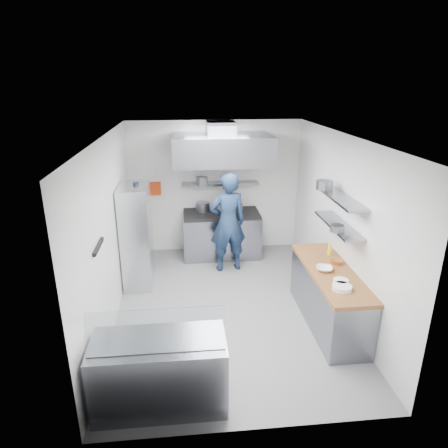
{
  "coord_description": "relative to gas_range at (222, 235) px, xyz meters",
  "views": [
    {
      "loc": [
        -0.65,
        -5.75,
        3.57
      ],
      "look_at": [
        0.0,
        0.6,
        1.25
      ],
      "focal_mm": 32.0,
      "sensor_mm": 36.0,
      "label": 1
    }
  ],
  "objects": [
    {
      "name": "over_range_shelf",
      "position": [
        0.0,
        0.24,
        1.07
      ],
      "size": [
        1.6,
        0.3,
        0.04
      ],
      "primitive_type": "cube",
      "color": "gray",
      "rests_on": "wall_back"
    },
    {
      "name": "rack_jar",
      "position": [
        -1.58,
        -1.01,
        1.35
      ],
      "size": [
        0.11,
        0.11,
        0.18
      ],
      "primitive_type": "cylinder",
      "color": "black",
      "rests_on": "wire_rack"
    },
    {
      "name": "wire_rack",
      "position": [
        -1.63,
        -1.06,
        0.48
      ],
      "size": [
        0.5,
        0.9,
        1.85
      ],
      "primitive_type": "cube",
      "color": "silver",
      "rests_on": "floor"
    },
    {
      "name": "rack_bin_b",
      "position": [
        -1.63,
        -0.72,
        0.85
      ],
      "size": [
        0.13,
        0.16,
        0.15
      ],
      "primitive_type": "cube",
      "color": "yellow",
      "rests_on": "wire_rack"
    },
    {
      "name": "wall_shelf_lower",
      "position": [
        1.54,
        -2.4,
        1.05
      ],
      "size": [
        0.3,
        1.3,
        0.04
      ],
      "primitive_type": "cube",
      "color": "gray",
      "rests_on": "wall_right"
    },
    {
      "name": "prep_counter_base",
      "position": [
        1.38,
        -2.7,
        -0.03
      ],
      "size": [
        0.62,
        2.0,
        0.84
      ],
      "primitive_type": "cube",
      "color": "gray",
      "rests_on": "floor"
    },
    {
      "name": "wall_shelf_upper",
      "position": [
        1.54,
        -2.4,
        1.47
      ],
      "size": [
        0.3,
        1.3,
        0.04
      ],
      "primitive_type": "cube",
      "color": "gray",
      "rests_on": "wall_right"
    },
    {
      "name": "knife_strip",
      "position": [
        -1.88,
        -3.0,
        1.1
      ],
      "size": [
        0.04,
        0.55,
        0.05
      ],
      "primitive_type": "cube",
      "color": "black",
      "rests_on": "wall_left"
    },
    {
      "name": "wall_front",
      "position": [
        -0.1,
        -4.6,
        0.95
      ],
      "size": [
        3.6,
        2.8,
        0.02
      ],
      "primitive_type": "cube",
      "rotation": [
        -1.57,
        0.0,
        0.0
      ],
      "color": "white",
      "rests_on": "floor"
    },
    {
      "name": "ceiling",
      "position": [
        -0.1,
        -2.1,
        2.35
      ],
      "size": [
        5.0,
        5.0,
        0.0
      ],
      "primitive_type": "plane",
      "rotation": [
        3.14,
        0.0,
        0.0
      ],
      "color": "silver",
      "rests_on": "wall_back"
    },
    {
      "name": "plate_stack_a",
      "position": [
        1.32,
        -3.28,
        0.48
      ],
      "size": [
        0.26,
        0.26,
        0.06
      ],
      "primitive_type": "cylinder",
      "color": "white",
      "rests_on": "prep_counter_top"
    },
    {
      "name": "rack_bin_a",
      "position": [
        -1.63,
        -1.01,
        0.35
      ],
      "size": [
        0.14,
        0.18,
        0.16
      ],
      "primitive_type": "cube",
      "color": "white",
      "rests_on": "wire_rack"
    },
    {
      "name": "wall_right",
      "position": [
        1.7,
        -2.1,
        0.95
      ],
      "size": [
        2.8,
        5.0,
        0.02
      ],
      "primitive_type": "cube",
      "rotation": [
        1.57,
        0.0,
        -1.57
      ],
      "color": "white",
      "rests_on": "floor"
    },
    {
      "name": "stock_pot_left",
      "position": [
        -0.38,
        0.11,
        0.61
      ],
      "size": [
        0.28,
        0.28,
        0.2
      ],
      "primitive_type": "cylinder",
      "color": "slate",
      "rests_on": "cooktop"
    },
    {
      "name": "floor",
      "position": [
        -0.1,
        -2.1,
        -0.45
      ],
      "size": [
        5.0,
        5.0,
        0.0
      ],
      "primitive_type": "plane",
      "color": "slate",
      "rests_on": "ground"
    },
    {
      "name": "cooktop",
      "position": [
        0.0,
        0.0,
        0.48
      ],
      "size": [
        1.57,
        0.78,
        0.06
      ],
      "primitive_type": "cube",
      "color": "black",
      "rests_on": "gas_range"
    },
    {
      "name": "stock_pot_right",
      "position": [
        0.33,
        0.06,
        0.59
      ],
      "size": [
        0.26,
        0.26,
        0.16
      ],
      "primitive_type": "cylinder",
      "color": "slate",
      "rests_on": "cooktop"
    },
    {
      "name": "red_firebox",
      "position": [
        -1.35,
        0.34,
        0.97
      ],
      "size": [
        0.22,
        0.1,
        0.26
      ],
      "primitive_type": "cube",
      "color": "#B7310E",
      "rests_on": "wall_back"
    },
    {
      "name": "wall_back",
      "position": [
        -0.1,
        0.4,
        0.95
      ],
      "size": [
        3.6,
        2.8,
        0.02
      ],
      "primitive_type": "cube",
      "rotation": [
        1.57,
        0.0,
        0.0
      ],
      "color": "white",
      "rests_on": "floor"
    },
    {
      "name": "extractor_hood",
      "position": [
        0.0,
        -0.18,
        1.85
      ],
      "size": [
        1.9,
        1.15,
        0.55
      ],
      "primitive_type": "cube",
      "color": "gray",
      "rests_on": "wall_back"
    },
    {
      "name": "shelf_pot_a",
      "position": [
        -0.39,
        0.03,
        1.18
      ],
      "size": [
        0.23,
        0.23,
        0.18
      ],
      "primitive_type": "cylinder",
      "color": "slate",
      "rests_on": "over_range_shelf"
    },
    {
      "name": "shelf_pot_c",
      "position": [
        1.4,
        -2.72,
        1.12
      ],
      "size": [
        0.2,
        0.2,
        0.1
      ],
      "primitive_type": "cylinder",
      "color": "slate",
      "rests_on": "wall_shelf_lower"
    },
    {
      "name": "gas_range",
      "position": [
        0.0,
        0.0,
        0.0
      ],
      "size": [
        1.6,
        0.8,
        0.9
      ],
      "primitive_type": "cube",
      "color": "gray",
      "rests_on": "floor"
    },
    {
      "name": "plate_stack_b",
      "position": [
        1.36,
        -3.12,
        0.48
      ],
      "size": [
        0.21,
        0.21,
        0.06
      ],
      "primitive_type": "cylinder",
      "color": "white",
      "rests_on": "prep_counter_top"
    },
    {
      "name": "copper_pan",
      "position": [
        1.54,
        -2.5,
        0.48
      ],
      "size": [
        0.18,
        0.18,
        0.06
      ],
      "primitive_type": "cylinder",
      "color": "#C47637",
      "rests_on": "prep_counter_top"
    },
    {
      "name": "shelf_pot_d",
      "position": [
        1.44,
        -1.96,
        1.56
      ],
      "size": [
        0.26,
        0.26,
        0.14
      ],
      "primitive_type": "cylinder",
      "color": "slate",
      "rests_on": "wall_shelf_upper"
    },
    {
      "name": "squeeze_bottle",
      "position": [
        1.55,
        -2.16,
        0.54
      ],
      "size": [
        0.06,
        0.06,
        0.18
      ],
      "primitive_type": "cylinder",
      "color": "yellow",
      "rests_on": "prep_counter_top"
    },
    {
      "name": "mixing_bowl",
      "position": [
        1.27,
        -2.7,
        0.48
      ],
      "size": [
        0.3,
        0.3,
        0.06
      ],
      "primitive_type": "imported",
      "rotation": [
        0.0,
        0.0,
        -0.29
      ],
      "color": "white",
      "rests_on": "prep_counter_top"
    },
    {
      "name": "display_case",
      "position": [
        -1.1,
        -4.1,
        -0.03
      ],
      "size": [
        1.5,
        0.7,
        0.85
      ],
      "primitive_type": "cube",
      "color": "gray",
      "rests_on": "floor"
    },
    {
      "name": "prep_counter_top",
      "position": [
        1.38,
        -2.7,
        0.42
      ],
      "size": [
        0.65,
        2.04,
        0.06
      ],
      "primitive_type": "cube",
      "color": "brown",
      "rests_on": "prep_counter_base"
    },
    {
      "name": "stock_pot_mid",
      "position": [
        0.02,
        -0.03,
        0.63
      ],
      "size": [
        0.35,
        0.35,
        0.24
      ],
      "primitive_type": "cylinder",
      "color": "slate",
      "rests_on": "cooktop"
    },
    {
      "name": "hood_duct",
      "position": [
        0.0,
        0.05,
        2.23
      ],
      "size": [
        0.55,
        0.55,
        0.24
      ],
      "primitive_type": "cube",
      "color": "slate",
      "rests_on": "extractor_hood"
    },
    {
      "name": "wall_left",
      "position": [
        -1.9,
        -2.1,
        0.95
      ],
      "size": [
        2.8,
        5.0,
        0.02
      ],
      "primitive_type": "cube",
      "rotation": [
        1.57,
        0.0,
        1.57
      ],
      "color": "white",
      "rests_on": "floor"
    },
    {
      "name": "display_glass",
      "position": [
        -1.1,
        -4.22,
        0.62
      ],
      "size": [
        1.47,
        0.19,
        0.42
      ],
      "primitive_type": "cube",
      "rotation": [
        -0.38,
        0.0,
        0.0
      ],
      "color": "silver",
      "rests_on": "display_case"
    },
    {
      "name": "chef",
      "position": [
        0.06,
        -0.69,
        0.53
      ],
      "size": [
        0.78,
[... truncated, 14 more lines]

